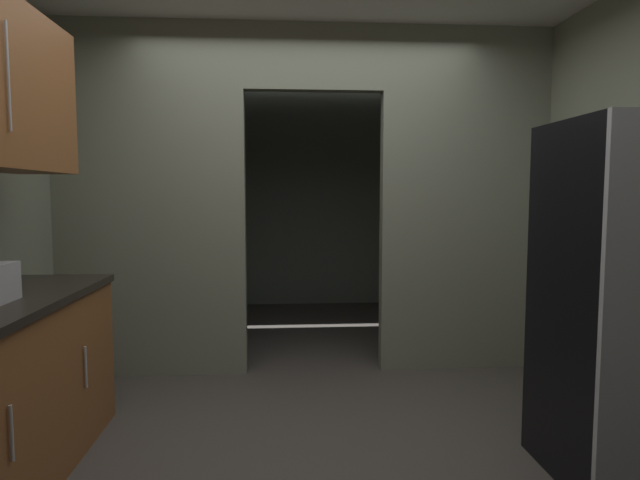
{
  "coord_description": "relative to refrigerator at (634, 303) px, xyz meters",
  "views": [
    {
      "loc": [
        -0.2,
        -2.71,
        1.37
      ],
      "look_at": [
        0.05,
        0.64,
        1.08
      ],
      "focal_mm": 30.19,
      "sensor_mm": 36.0,
      "label": 1
    }
  ],
  "objects": [
    {
      "name": "kitchen_partition",
      "position": [
        -1.49,
        1.69,
        0.53
      ],
      "size": [
        3.73,
        0.12,
        2.62
      ],
      "color": "gray",
      "rests_on": "ground"
    },
    {
      "name": "ground",
      "position": [
        -1.47,
        0.31,
        -0.85
      ],
      "size": [
        20.0,
        20.0,
        0.0
      ],
      "primitive_type": "plane",
      "color": "#47423D"
    },
    {
      "name": "adjoining_room_shell",
      "position": [
        -1.47,
        3.53,
        0.46
      ],
      "size": [
        3.73,
        2.64,
        2.62
      ],
      "color": "gray",
      "rests_on": "ground"
    },
    {
      "name": "refrigerator",
      "position": [
        0.0,
        0.0,
        0.0
      ],
      "size": [
        0.74,
        0.71,
        1.71
      ],
      "color": "black",
      "rests_on": "ground"
    }
  ]
}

